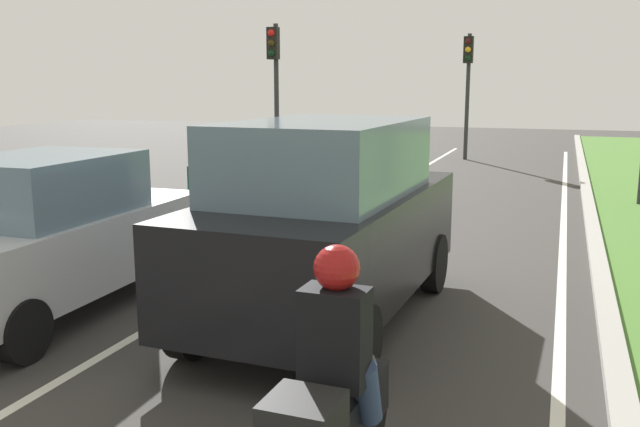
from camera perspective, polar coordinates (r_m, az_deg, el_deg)
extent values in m
plane|color=#383533|center=(13.44, 4.07, -0.71)|extent=(60.00, 60.00, 0.00)
cube|color=silver|center=(13.64, 1.23, -0.50)|extent=(0.12, 32.00, 0.01)
cube|color=silver|center=(12.98, 19.57, -1.72)|extent=(0.12, 32.00, 0.01)
cube|color=#9E9B93|center=(12.98, 21.79, -1.61)|extent=(0.24, 48.00, 0.12)
cube|color=black|center=(7.71, 0.74, -2.29)|extent=(2.06, 4.57, 1.10)
cube|color=slate|center=(7.41, 0.34, 4.64)|extent=(1.80, 2.76, 0.80)
cylinder|color=black|center=(9.53, -0.90, -3.13)|extent=(0.25, 0.77, 0.76)
cylinder|color=black|center=(9.03, 9.43, -4.08)|extent=(0.25, 0.77, 0.76)
cylinder|color=black|center=(6.92, -10.76, -8.76)|extent=(0.25, 0.77, 0.76)
cylinder|color=black|center=(6.21, 3.26, -10.91)|extent=(0.25, 0.77, 0.76)
cube|color=#B7BABF|center=(8.76, -21.34, -2.72)|extent=(1.84, 4.33, 0.84)
cube|color=slate|center=(8.54, -22.12, 2.16)|extent=(1.60, 2.13, 0.70)
cylinder|color=black|center=(10.45, -19.52, -2.85)|extent=(0.23, 0.64, 0.64)
cylinder|color=black|center=(9.56, -11.81, -3.70)|extent=(0.23, 0.64, 0.64)
cylinder|color=black|center=(7.30, -23.52, -8.96)|extent=(0.23, 0.64, 0.64)
cube|color=#0C472D|center=(14.79, -4.71, 3.09)|extent=(1.75, 3.75, 0.80)
cube|color=slate|center=(14.48, -5.14, 5.87)|extent=(1.53, 1.94, 0.68)
cylinder|color=black|center=(16.29, -5.45, 2.37)|extent=(0.24, 0.61, 0.60)
cylinder|color=black|center=(15.76, -0.40, 2.13)|extent=(0.24, 0.61, 0.60)
cylinder|color=black|center=(14.05, -9.51, 0.92)|extent=(0.24, 0.61, 0.60)
cylinder|color=black|center=(13.42, -3.77, 0.59)|extent=(0.24, 0.61, 0.60)
cube|color=black|center=(4.46, 1.41, -17.21)|extent=(0.32, 1.41, 0.36)
ellipsoid|color=black|center=(4.67, 2.92, -12.92)|extent=(0.29, 0.51, 0.24)
cube|color=black|center=(3.88, -1.45, -17.24)|extent=(0.41, 0.41, 0.32)
cylinder|color=black|center=(5.18, 4.14, -16.51)|extent=(0.12, 0.60, 0.60)
cube|color=black|center=(4.17, 1.23, -10.22)|extent=(0.41, 0.27, 0.60)
sphere|color=maroon|center=(4.07, 1.40, -4.54)|extent=(0.28, 0.28, 0.28)
cylinder|color=navy|center=(4.48, -0.35, -13.97)|extent=(0.17, 0.30, 0.45)
cylinder|color=navy|center=(4.38, 3.93, -14.61)|extent=(0.17, 0.30, 0.45)
cylinder|color=#2D2D2D|center=(20.42, -3.63, 9.38)|extent=(0.14, 0.14, 4.35)
cube|color=black|center=(20.26, -3.92, 13.94)|extent=(0.32, 0.24, 0.90)
sphere|color=red|center=(20.16, -4.08, 14.75)|extent=(0.20, 0.20, 0.20)
sphere|color=#382B0C|center=(20.14, -4.07, 13.96)|extent=(0.20, 0.20, 0.20)
sphere|color=black|center=(20.13, -4.06, 13.16)|extent=(0.20, 0.20, 0.20)
cylinder|color=#2D2D2D|center=(24.87, 12.16, 9.41)|extent=(0.14, 0.14, 4.35)
cube|color=black|center=(24.69, 12.24, 13.16)|extent=(0.32, 0.24, 0.90)
sphere|color=#3F0F0F|center=(24.58, 12.23, 13.83)|extent=(0.20, 0.20, 0.20)
sphere|color=#F2AD19|center=(24.56, 12.20, 13.18)|extent=(0.20, 0.20, 0.20)
sphere|color=black|center=(24.55, 12.18, 12.53)|extent=(0.20, 0.20, 0.20)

